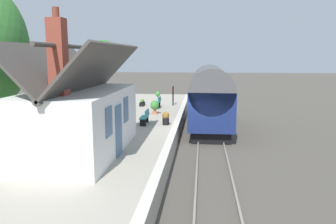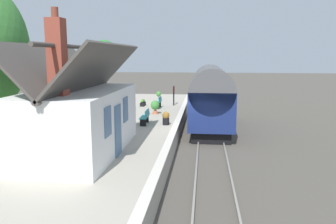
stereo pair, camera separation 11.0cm
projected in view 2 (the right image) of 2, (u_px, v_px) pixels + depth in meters
name	position (u px, v px, depth m)	size (l,w,h in m)	color
ground_plane	(195.00, 142.00, 19.87)	(160.00, 160.00, 0.00)	#4C473F
platform	(129.00, 132.00, 20.21)	(32.00, 5.88, 0.96)	#A39B8C
platform_edge_coping	(175.00, 126.00, 19.84)	(32.00, 0.36, 0.02)	beige
rail_near	(223.00, 142.00, 19.69)	(52.00, 0.08, 0.14)	gray
rail_far	(198.00, 141.00, 19.84)	(52.00, 0.08, 0.14)	gray
train	(211.00, 97.00, 22.96)	(9.06, 2.73, 4.32)	black
station_building	(80.00, 118.00, 14.16)	(7.39, 3.58, 5.72)	white
bench_mid_platform	(145.00, 116.00, 20.17)	(1.41, 0.47, 0.88)	teal
bench_platform_end	(158.00, 102.00, 26.36)	(1.41, 0.45, 0.88)	teal
planter_under_sign	(143.00, 103.00, 27.59)	(1.00, 0.32, 0.55)	black
planter_bench_left	(132.00, 105.00, 26.04)	(0.40, 0.40, 0.65)	gray
planter_by_door	(166.00, 118.00, 20.02)	(0.42, 0.42, 0.80)	black
planter_bench_right	(103.00, 115.00, 21.63)	(0.92, 0.32, 0.65)	gray
planter_edge_far	(159.00, 95.00, 31.48)	(0.46, 0.46, 0.77)	gray
planter_edge_near	(155.00, 107.00, 23.74)	(0.62, 0.62, 0.96)	#9E5138
station_sign_board	(174.00, 91.00, 27.78)	(0.96, 0.06, 1.57)	black
tree_mid_background	(104.00, 55.00, 33.30)	(2.96, 2.62, 6.54)	#4C3828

